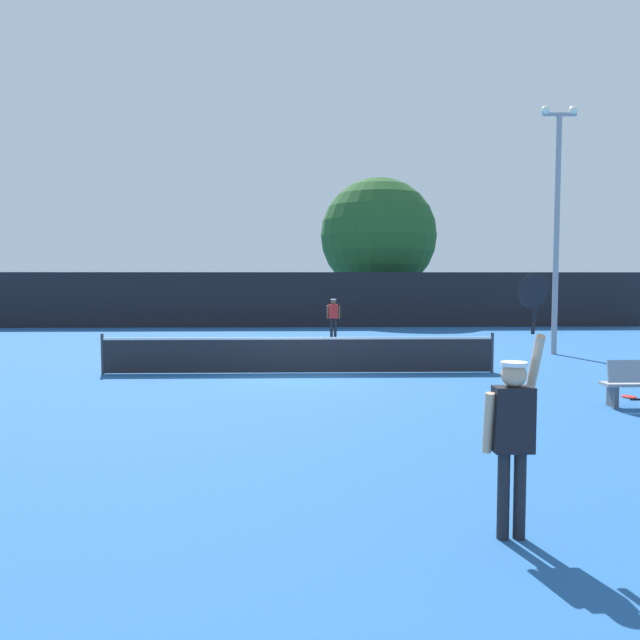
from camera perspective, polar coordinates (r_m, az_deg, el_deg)
name	(u,v)px	position (r m, az deg, el deg)	size (l,w,h in m)	color
ground_plane	(299,373)	(17.25, -1.86, -4.70)	(120.00, 120.00, 0.00)	#235693
tennis_net	(299,354)	(17.18, -1.86, -3.01)	(10.41, 0.08, 1.07)	#232328
perimeter_fence	(300,300)	(32.82, -1.78, 1.79)	(35.23, 0.12, 2.79)	black
player_serving	(514,422)	(6.62, 16.67, -8.56)	(0.68, 0.40, 2.60)	black
player_receiving	(333,314)	(27.33, 1.19, 0.54)	(0.57, 0.24, 1.62)	red
tennis_ball	(358,357)	(20.36, 3.40, -3.30)	(0.07, 0.07, 0.07)	#CCE033
spare_racket	(630,397)	(15.29, 25.58, -6.11)	(0.28, 0.52, 0.04)	black
light_pole	(557,214)	(22.77, 20.13, 8.73)	(1.18, 0.28, 8.07)	gray
large_tree	(378,236)	(37.67, 5.17, 7.37)	(6.63, 6.63, 8.22)	brown
parked_car_near	(171,305)	(42.41, -12.95, 1.33)	(2.32, 4.37, 1.69)	navy
parked_car_mid	(407,306)	(39.76, 7.63, 1.23)	(1.93, 4.21, 1.69)	red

